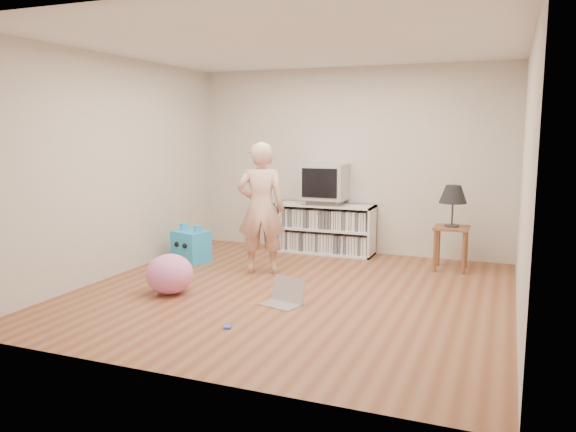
{
  "coord_description": "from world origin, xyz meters",
  "views": [
    {
      "loc": [
        2.12,
        -5.46,
        1.73
      ],
      "look_at": [
        -0.21,
        0.4,
        0.77
      ],
      "focal_mm": 35.0,
      "sensor_mm": 36.0,
      "label": 1
    }
  ],
  "objects_px": {
    "plush_pink": "(170,274)",
    "laptop": "(285,297)",
    "side_table": "(451,237)",
    "dvd_deck": "(325,202)",
    "plush_blue": "(191,246)",
    "person": "(261,208)",
    "media_unit": "(325,228)",
    "table_lamp": "(453,195)",
    "crt_tv": "(325,182)"
  },
  "relations": [
    {
      "from": "plush_pink",
      "to": "laptop",
      "type": "bearing_deg",
      "value": 4.95
    },
    {
      "from": "side_table",
      "to": "laptop",
      "type": "xyz_separation_m",
      "value": [
        -1.41,
        -2.06,
        -0.34
      ]
    },
    {
      "from": "dvd_deck",
      "to": "plush_blue",
      "type": "height_order",
      "value": "dvd_deck"
    },
    {
      "from": "plush_blue",
      "to": "person",
      "type": "bearing_deg",
      "value": 7.84
    },
    {
      "from": "side_table",
      "to": "media_unit",
      "type": "bearing_deg",
      "value": 167.7
    },
    {
      "from": "table_lamp",
      "to": "plush_pink",
      "type": "height_order",
      "value": "table_lamp"
    },
    {
      "from": "media_unit",
      "to": "person",
      "type": "height_order",
      "value": "person"
    },
    {
      "from": "table_lamp",
      "to": "side_table",
      "type": "bearing_deg",
      "value": 0.0
    },
    {
      "from": "table_lamp",
      "to": "person",
      "type": "height_order",
      "value": "person"
    },
    {
      "from": "crt_tv",
      "to": "laptop",
      "type": "height_order",
      "value": "crt_tv"
    },
    {
      "from": "media_unit",
      "to": "crt_tv",
      "type": "distance_m",
      "value": 0.67
    },
    {
      "from": "media_unit",
      "to": "laptop",
      "type": "distance_m",
      "value": 2.48
    },
    {
      "from": "media_unit",
      "to": "person",
      "type": "xyz_separation_m",
      "value": [
        -0.37,
        -1.38,
        0.45
      ]
    },
    {
      "from": "laptop",
      "to": "plush_blue",
      "type": "xyz_separation_m",
      "value": [
        -1.84,
        1.25,
        0.14
      ]
    },
    {
      "from": "crt_tv",
      "to": "plush_blue",
      "type": "xyz_separation_m",
      "value": [
        -1.48,
        -1.17,
        -0.81
      ]
    },
    {
      "from": "media_unit",
      "to": "dvd_deck",
      "type": "distance_m",
      "value": 0.39
    },
    {
      "from": "laptop",
      "to": "person",
      "type": "bearing_deg",
      "value": 141.05
    },
    {
      "from": "media_unit",
      "to": "person",
      "type": "relative_size",
      "value": 0.88
    },
    {
      "from": "crt_tv",
      "to": "table_lamp",
      "type": "relative_size",
      "value": 1.17
    },
    {
      "from": "side_table",
      "to": "person",
      "type": "height_order",
      "value": "person"
    },
    {
      "from": "side_table",
      "to": "table_lamp",
      "type": "bearing_deg",
      "value": 0.0
    },
    {
      "from": "media_unit",
      "to": "crt_tv",
      "type": "bearing_deg",
      "value": -90.0
    },
    {
      "from": "dvd_deck",
      "to": "crt_tv",
      "type": "height_order",
      "value": "crt_tv"
    },
    {
      "from": "table_lamp",
      "to": "plush_blue",
      "type": "relative_size",
      "value": 0.99
    },
    {
      "from": "side_table",
      "to": "crt_tv",
      "type": "bearing_deg",
      "value": 168.29
    },
    {
      "from": "person",
      "to": "side_table",
      "type": "bearing_deg",
      "value": -175.35
    },
    {
      "from": "media_unit",
      "to": "plush_pink",
      "type": "relative_size",
      "value": 2.78
    },
    {
      "from": "person",
      "to": "plush_blue",
      "type": "bearing_deg",
      "value": -29.91
    },
    {
      "from": "plush_pink",
      "to": "plush_blue",
      "type": "bearing_deg",
      "value": 112.58
    },
    {
      "from": "side_table",
      "to": "table_lamp",
      "type": "xyz_separation_m",
      "value": [
        0.0,
        0.0,
        0.53
      ]
    },
    {
      "from": "side_table",
      "to": "table_lamp",
      "type": "distance_m",
      "value": 0.53
    },
    {
      "from": "person",
      "to": "laptop",
      "type": "height_order",
      "value": "person"
    },
    {
      "from": "table_lamp",
      "to": "plush_blue",
      "type": "height_order",
      "value": "table_lamp"
    },
    {
      "from": "crt_tv",
      "to": "laptop",
      "type": "xyz_separation_m",
      "value": [
        0.36,
        -2.42,
        -0.95
      ]
    },
    {
      "from": "table_lamp",
      "to": "person",
      "type": "xyz_separation_m",
      "value": [
        -2.14,
        -1.0,
        -0.14
      ]
    },
    {
      "from": "plush_blue",
      "to": "plush_pink",
      "type": "distance_m",
      "value": 1.47
    },
    {
      "from": "crt_tv",
      "to": "plush_blue",
      "type": "height_order",
      "value": "crt_tv"
    },
    {
      "from": "side_table",
      "to": "plush_blue",
      "type": "height_order",
      "value": "side_table"
    },
    {
      "from": "crt_tv",
      "to": "table_lamp",
      "type": "bearing_deg",
      "value": -11.71
    },
    {
      "from": "dvd_deck",
      "to": "side_table",
      "type": "height_order",
      "value": "dvd_deck"
    },
    {
      "from": "dvd_deck",
      "to": "plush_pink",
      "type": "xyz_separation_m",
      "value": [
        -0.91,
        -2.54,
        -0.52
      ]
    },
    {
      "from": "side_table",
      "to": "person",
      "type": "relative_size",
      "value": 0.34
    },
    {
      "from": "crt_tv",
      "to": "plush_pink",
      "type": "xyz_separation_m",
      "value": [
        -0.91,
        -2.53,
        -0.81
      ]
    },
    {
      "from": "media_unit",
      "to": "table_lamp",
      "type": "xyz_separation_m",
      "value": [
        1.77,
        -0.39,
        0.59
      ]
    },
    {
      "from": "plush_pink",
      "to": "table_lamp",
      "type": "bearing_deg",
      "value": 38.92
    },
    {
      "from": "person",
      "to": "plush_pink",
      "type": "xyz_separation_m",
      "value": [
        -0.54,
        -1.17,
        -0.58
      ]
    },
    {
      "from": "crt_tv",
      "to": "person",
      "type": "relative_size",
      "value": 0.38
    },
    {
      "from": "dvd_deck",
      "to": "side_table",
      "type": "bearing_deg",
      "value": -11.81
    },
    {
      "from": "person",
      "to": "plush_pink",
      "type": "distance_m",
      "value": 1.42
    },
    {
      "from": "crt_tv",
      "to": "laptop",
      "type": "bearing_deg",
      "value": -81.48
    }
  ]
}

